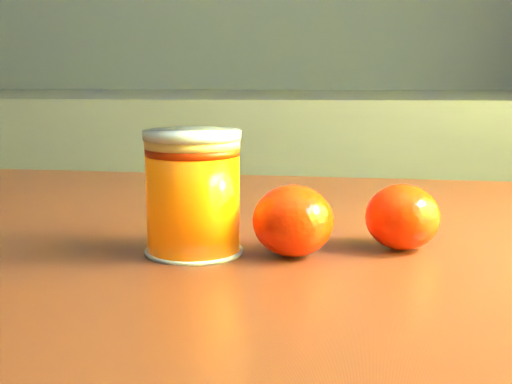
{
  "coord_description": "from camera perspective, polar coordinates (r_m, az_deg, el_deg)",
  "views": [
    {
      "loc": [
        0.85,
        -0.37,
        0.98
      ],
      "look_at": [
        0.81,
        0.21,
        0.87
      ],
      "focal_mm": 50.0,
      "sensor_mm": 36.0,
      "label": 1
    }
  ],
  "objects": [
    {
      "name": "orange_front",
      "position": [
        0.57,
        2.99,
        -2.32
      ],
      "size": [
        0.09,
        0.09,
        0.06
      ],
      "primitive_type": "ellipsoid",
      "rotation": [
        0.0,
        0.0,
        0.44
      ],
      "color": "#FF2C05",
      "rests_on": "table"
    },
    {
      "name": "table",
      "position": [
        0.64,
        6.56,
        -13.74
      ],
      "size": [
        1.17,
        0.88,
        0.82
      ],
      "rotation": [
        0.0,
        0.0,
        -0.1
      ],
      "color": "maroon",
      "rests_on": "ground"
    },
    {
      "name": "juice_glass",
      "position": [
        0.58,
        -5.06,
        -0.1
      ],
      "size": [
        0.08,
        0.08,
        0.1
      ],
      "rotation": [
        0.0,
        0.0,
        -0.37
      ],
      "color": "#FF6505",
      "rests_on": "table"
    },
    {
      "name": "orange_back",
      "position": [
        0.61,
        11.65,
        -1.97
      ],
      "size": [
        0.08,
        0.08,
        0.05
      ],
      "primitive_type": "ellipsoid",
      "rotation": [
        0.0,
        0.0,
        -0.43
      ],
      "color": "#FF2C05",
      "rests_on": "table"
    }
  ]
}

